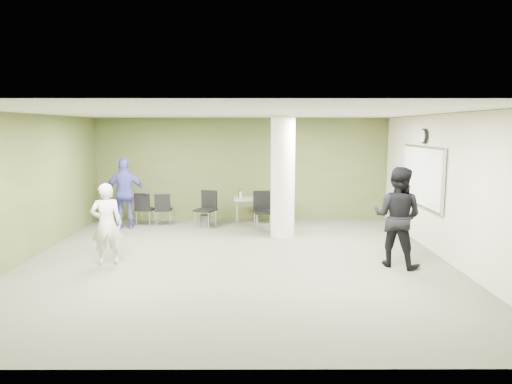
{
  "coord_description": "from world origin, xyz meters",
  "views": [
    {
      "loc": [
        0.35,
        -8.49,
        2.51
      ],
      "look_at": [
        0.38,
        1.0,
        1.19
      ],
      "focal_mm": 32.0,
      "sensor_mm": 36.0,
      "label": 1
    }
  ],
  "objects_px": {
    "woman_white": "(107,224)",
    "man_black": "(397,217)",
    "chair_back_left": "(163,207)",
    "folding_table": "(261,200)",
    "man_blue": "(125,194)"
  },
  "relations": [
    {
      "from": "woman_white",
      "to": "man_black",
      "type": "xyz_separation_m",
      "value": [
        5.34,
        -0.11,
        0.15
      ]
    },
    {
      "from": "woman_white",
      "to": "man_black",
      "type": "distance_m",
      "value": 5.34
    },
    {
      "from": "chair_back_left",
      "to": "woman_white",
      "type": "bearing_deg",
      "value": 79.9
    },
    {
      "from": "chair_back_left",
      "to": "man_black",
      "type": "bearing_deg",
      "value": 141.02
    },
    {
      "from": "folding_table",
      "to": "woman_white",
      "type": "height_order",
      "value": "woman_white"
    },
    {
      "from": "chair_back_left",
      "to": "folding_table",
      "type": "bearing_deg",
      "value": -179.89
    },
    {
      "from": "woman_white",
      "to": "man_blue",
      "type": "relative_size",
      "value": 0.86
    },
    {
      "from": "folding_table",
      "to": "chair_back_left",
      "type": "xyz_separation_m",
      "value": [
        -2.54,
        -0.18,
        -0.16
      ]
    },
    {
      "from": "man_blue",
      "to": "man_black",
      "type": "bearing_deg",
      "value": 140.87
    },
    {
      "from": "folding_table",
      "to": "man_blue",
      "type": "height_order",
      "value": "man_blue"
    },
    {
      "from": "chair_back_left",
      "to": "man_blue",
      "type": "relative_size",
      "value": 0.48
    },
    {
      "from": "man_black",
      "to": "man_blue",
      "type": "height_order",
      "value": "man_black"
    },
    {
      "from": "folding_table",
      "to": "man_blue",
      "type": "xyz_separation_m",
      "value": [
        -3.42,
        -0.48,
        0.24
      ]
    },
    {
      "from": "woman_white",
      "to": "man_black",
      "type": "bearing_deg",
      "value": 163.44
    },
    {
      "from": "folding_table",
      "to": "man_black",
      "type": "bearing_deg",
      "value": -58.62
    }
  ]
}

